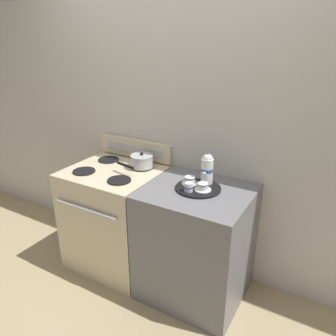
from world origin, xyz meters
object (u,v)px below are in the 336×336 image
(serving_tray, at_px, (198,188))
(creamer_jug, at_px, (189,187))
(teacup_right, at_px, (190,180))
(teapot, at_px, (207,169))
(stove, at_px, (117,217))
(teacup_left, at_px, (203,187))
(saucepan, at_px, (141,161))

(serving_tray, bearing_deg, creamer_jug, -107.83)
(serving_tray, height_order, teacup_right, teacup_right)
(teapot, bearing_deg, serving_tray, -103.02)
(stove, xyz_separation_m, serving_tray, (0.75, 0.02, 0.45))
(teacup_left, xyz_separation_m, teacup_right, (-0.13, 0.05, 0.00))
(saucepan, relative_size, teapot, 1.22)
(saucepan, height_order, teacup_left, saucepan)
(teacup_left, bearing_deg, teacup_right, 157.45)
(serving_tray, bearing_deg, teacup_left, -28.88)
(serving_tray, relative_size, creamer_jug, 5.11)
(serving_tray, xyz_separation_m, teapot, (0.02, 0.09, 0.12))
(serving_tray, xyz_separation_m, creamer_jug, (-0.03, -0.09, 0.04))
(teacup_right, height_order, creamer_jug, creamer_jug)
(stove, distance_m, saucepan, 0.55)
(saucepan, relative_size, teacup_right, 2.51)
(teapot, bearing_deg, creamer_jug, -105.41)
(teacup_left, relative_size, teacup_right, 1.00)
(saucepan, distance_m, serving_tray, 0.59)
(teapot, bearing_deg, teacup_right, -146.19)
(stove, height_order, teacup_left, teacup_left)
(teacup_right, relative_size, creamer_jug, 1.86)
(stove, relative_size, teapot, 3.68)
(serving_tray, distance_m, teacup_left, 0.06)
(teacup_right, bearing_deg, creamer_jug, -66.92)
(teacup_left, distance_m, creamer_jug, 0.10)
(serving_tray, relative_size, teapot, 1.34)
(teacup_right, bearing_deg, stove, -175.90)
(serving_tray, height_order, teapot, teapot)
(serving_tray, distance_m, teapot, 0.16)
(saucepan, bearing_deg, creamer_jug, -21.94)
(serving_tray, relative_size, teacup_left, 2.75)
(stove, height_order, teapot, teapot)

